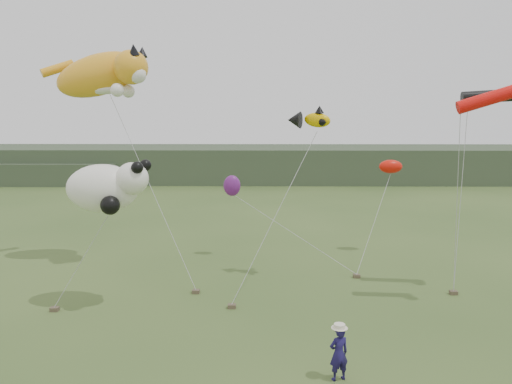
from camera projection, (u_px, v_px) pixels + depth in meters
ground at (298, 348)px, 17.11m from camera, size 120.00×120.00×0.00m
headland at (247, 164)px, 61.01m from camera, size 90.00×13.00×4.00m
festival_attendant at (339, 354)px, 14.96m from camera, size 0.72×0.59×1.69m
sandbag_anchors at (264, 294)px, 22.02m from camera, size 17.35×4.64×0.17m
cat_kite at (106, 74)px, 25.37m from camera, size 6.06×3.23×3.24m
fish_kite at (309, 120)px, 23.21m from camera, size 2.20×1.44×1.07m
tube_kites at (502, 95)px, 20.44m from camera, size 4.00×3.09×1.34m
panda_kite at (107, 187)px, 20.08m from camera, size 3.43×2.22×2.13m
misc_kites at (317, 175)px, 27.97m from camera, size 10.10×1.62×1.95m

